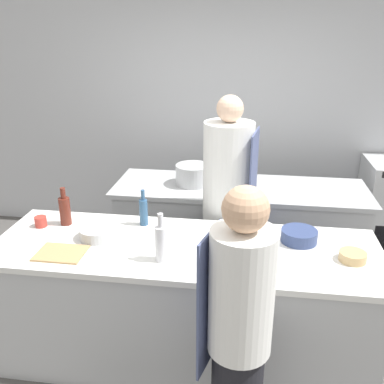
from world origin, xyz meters
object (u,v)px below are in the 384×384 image
(bottle_cooking_oil, at_px, (161,242))
(bowl_prep_small, at_px, (353,256))
(cup, at_px, (41,222))
(chef_at_prep_near, at_px, (239,335))
(bottle_vinegar, at_px, (65,210))
(bowl_mixing_large, at_px, (299,236))
(bottle_olive_oil, at_px, (144,211))
(bottle_wine, at_px, (257,236))
(bowl_wooden_salad, at_px, (97,233))
(stockpot, at_px, (193,175))
(bowl_ceramic_blue, at_px, (228,250))
(chef_at_stove, at_px, (227,209))

(bottle_cooking_oil, bearing_deg, bowl_prep_small, 7.81)
(bowl_prep_small, bearing_deg, cup, 175.03)
(chef_at_prep_near, bearing_deg, bottle_cooking_oil, 58.78)
(bottle_vinegar, relative_size, bowl_mixing_large, 1.17)
(bottle_olive_oil, distance_m, bottle_wine, 0.85)
(bowl_wooden_salad, bearing_deg, stockpot, 66.42)
(bottle_olive_oil, xyz_separation_m, cup, (-0.74, -0.14, -0.07))
(bowl_ceramic_blue, bearing_deg, bottle_olive_oil, 150.93)
(bottle_wine, xyz_separation_m, cup, (-1.56, 0.09, -0.04))
(bottle_vinegar, xyz_separation_m, bowl_mixing_large, (1.67, -0.04, -0.07))
(bottle_olive_oil, bearing_deg, chef_at_prep_near, -53.91)
(bottle_olive_oil, bearing_deg, bowl_ceramic_blue, -29.07)
(bottle_olive_oil, height_order, bottle_vinegar, bottle_vinegar)
(bowl_mixing_large, bearing_deg, bowl_ceramic_blue, -152.04)
(bowl_ceramic_blue, distance_m, stockpot, 1.32)
(bottle_wine, height_order, stockpot, bottle_wine)
(chef_at_stove, height_order, bowl_wooden_salad, chef_at_stove)
(bottle_wine, bearing_deg, bowl_prep_small, -9.52)
(bowl_mixing_large, bearing_deg, bottle_vinegar, 178.69)
(chef_at_prep_near, relative_size, chef_at_stove, 0.90)
(bottle_cooking_oil, distance_m, bowl_mixing_large, 0.95)
(chef_at_stove, bearing_deg, bottle_vinegar, -60.91)
(bottle_cooking_oil, relative_size, stockpot, 1.00)
(chef_at_prep_near, height_order, bottle_olive_oil, chef_at_prep_near)
(bottle_olive_oil, bearing_deg, bottle_wine, -15.23)
(stockpot, bearing_deg, chef_at_stove, -55.95)
(cup, distance_m, stockpot, 1.42)
(bowl_ceramic_blue, relative_size, stockpot, 0.75)
(bottle_vinegar, height_order, bowl_ceramic_blue, bottle_vinegar)
(chef_at_prep_near, height_order, bowl_wooden_salad, chef_at_prep_near)
(bowl_mixing_large, bearing_deg, bottle_cooking_oil, -156.76)
(bottle_cooking_oil, relative_size, bowl_prep_small, 1.90)
(bowl_prep_small, bearing_deg, bottle_cooking_oil, -172.19)
(bowl_wooden_salad, bearing_deg, bottle_olive_oil, 43.42)
(bottle_vinegar, bearing_deg, bowl_ceramic_blue, -13.20)
(bottle_olive_oil, xyz_separation_m, bottle_wine, (0.82, -0.22, -0.03))
(bowl_ceramic_blue, xyz_separation_m, stockpot, (-0.40, 1.26, 0.06))
(chef_at_prep_near, bearing_deg, bowl_mixing_large, -7.00)
(chef_at_stove, bearing_deg, chef_at_prep_near, 13.92)
(bottle_cooking_oil, bearing_deg, bowl_wooden_salad, 154.92)
(bottle_olive_oil, distance_m, bowl_prep_small, 1.45)
(chef_at_stove, xyz_separation_m, bowl_wooden_salad, (-0.85, -0.63, 0.04))
(chef_at_prep_near, xyz_separation_m, bottle_olive_oil, (-0.74, 1.01, 0.19))
(chef_at_stove, distance_m, bowl_mixing_large, 0.71)
(bottle_olive_oil, relative_size, cup, 3.16)
(stockpot, bearing_deg, bottle_wine, -62.48)
(bowl_ceramic_blue, bearing_deg, chef_at_prep_near, -81.58)
(bottle_olive_oil, distance_m, stockpot, 0.93)
(bottle_wine, relative_size, bowl_wooden_salad, 0.76)
(bottle_vinegar, bearing_deg, bowl_prep_small, -7.20)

